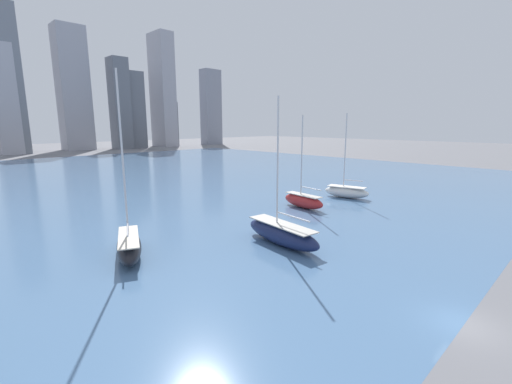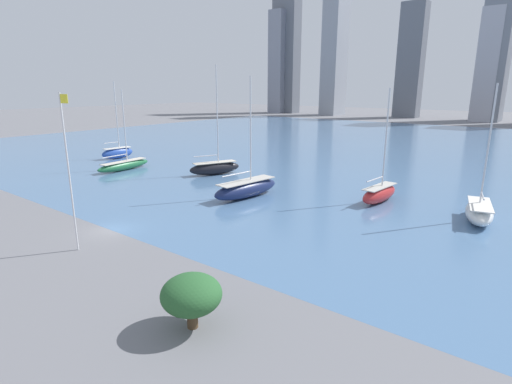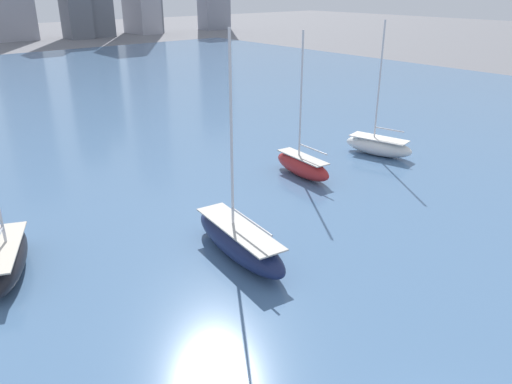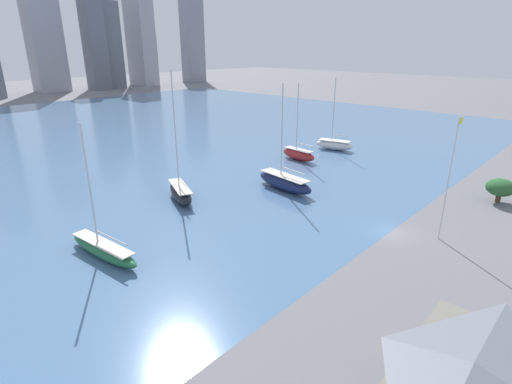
{
  "view_description": "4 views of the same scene",
  "coord_description": "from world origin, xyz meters",
  "px_view_note": "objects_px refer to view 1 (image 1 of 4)",
  "views": [
    {
      "loc": [
        -22.53,
        -4.57,
        12.15
      ],
      "look_at": [
        1.53,
        19.81,
        5.37
      ],
      "focal_mm": 24.0,
      "sensor_mm": 36.0,
      "label": 1
    },
    {
      "loc": [
        33.75,
        -20.48,
        13.52
      ],
      "look_at": [
        5.96,
        15.58,
        1.58
      ],
      "focal_mm": 28.0,
      "sensor_mm": 36.0,
      "label": 2
    },
    {
      "loc": [
        -15.36,
        -6.05,
        17.24
      ],
      "look_at": [
        2.19,
        14.82,
        5.82
      ],
      "focal_mm": 35.0,
      "sensor_mm": 36.0,
      "label": 3
    },
    {
      "loc": [
        -39.78,
        -16.24,
        19.7
      ],
      "look_at": [
        -6.11,
        14.74,
        2.79
      ],
      "focal_mm": 28.0,
      "sensor_mm": 36.0,
      "label": 4
    }
  ],
  "objects_px": {
    "sailboat_black": "(129,245)",
    "sailboat_navy": "(282,233)",
    "sailboat_white": "(346,191)",
    "sailboat_red": "(303,200)"
  },
  "relations": [
    {
      "from": "sailboat_black",
      "to": "sailboat_navy",
      "type": "bearing_deg",
      "value": -6.97
    },
    {
      "from": "sailboat_white",
      "to": "sailboat_red",
      "type": "xyz_separation_m",
      "value": [
        -10.9,
        0.69,
        0.06
      ]
    },
    {
      "from": "sailboat_black",
      "to": "sailboat_red",
      "type": "relative_size",
      "value": 1.25
    },
    {
      "from": "sailboat_white",
      "to": "sailboat_navy",
      "type": "distance_m",
      "value": 26.14
    },
    {
      "from": "sailboat_white",
      "to": "sailboat_black",
      "type": "height_order",
      "value": "sailboat_black"
    },
    {
      "from": "sailboat_white",
      "to": "sailboat_red",
      "type": "distance_m",
      "value": 10.93
    },
    {
      "from": "sailboat_black",
      "to": "sailboat_red",
      "type": "height_order",
      "value": "sailboat_black"
    },
    {
      "from": "sailboat_white",
      "to": "sailboat_navy",
      "type": "xyz_separation_m",
      "value": [
        -25.06,
        -7.44,
        0.11
      ]
    },
    {
      "from": "sailboat_white",
      "to": "sailboat_navy",
      "type": "relative_size",
      "value": 0.94
    },
    {
      "from": "sailboat_white",
      "to": "sailboat_black",
      "type": "distance_m",
      "value": 37.76
    }
  ]
}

